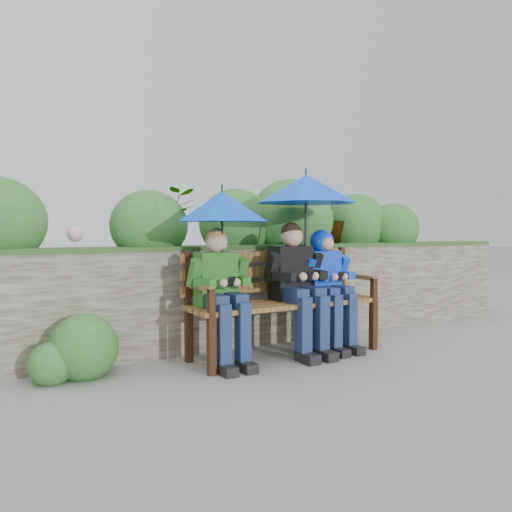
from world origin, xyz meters
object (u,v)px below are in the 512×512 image
park_bench (281,294)px  boy_left (221,288)px  boy_middle (297,281)px  boy_right (328,277)px  umbrella_right (306,189)px  umbrella_left (222,207)px

park_bench → boy_left: (-0.68, -0.09, 0.11)m
boy_left → boy_middle: (0.80, -0.01, 0.02)m
boy_right → umbrella_right: umbrella_right is taller
boy_middle → umbrella_left: bearing=177.8°
umbrella_left → umbrella_right: size_ratio=0.83×
park_bench → boy_middle: size_ratio=1.50×
boy_left → umbrella_right: (0.93, 0.04, 0.90)m
boy_left → boy_right: 1.19m
park_bench → boy_left: boy_left is taller
boy_left → umbrella_right: umbrella_right is taller
umbrella_right → boy_left: bearing=-177.8°
boy_right → umbrella_right: size_ratio=1.17×
boy_left → umbrella_left: (0.02, 0.02, 0.71)m
boy_right → park_bench: bearing=171.0°
park_bench → boy_left: size_ratio=1.57×
boy_middle → umbrella_left: umbrella_left is taller
boy_right → umbrella_left: bearing=179.5°
park_bench → umbrella_left: size_ratio=2.24×
boy_middle → boy_right: boy_middle is taller
boy_middle → boy_right: (0.39, 0.02, 0.01)m
boy_right → umbrella_right: 0.90m
boy_middle → umbrella_right: bearing=18.4°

